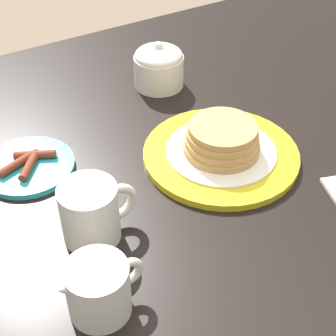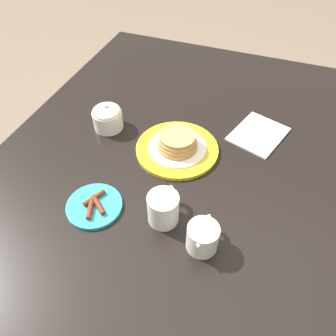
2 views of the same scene
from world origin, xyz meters
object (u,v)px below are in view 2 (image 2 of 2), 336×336
object	(u,v)px
sugar_bowl	(107,117)
side_plate_bacon	(94,205)
coffee_mug	(164,207)
pancake_plate	(178,146)
creamer_pitcher	(202,237)
napkin	(258,134)

from	to	relation	value
sugar_bowl	side_plate_bacon	bearing A→B (deg)	-159.22
coffee_mug	pancake_plate	bearing A→B (deg)	11.24
sugar_bowl	pancake_plate	bearing A→B (deg)	-96.30
side_plate_bacon	creamer_pitcher	bearing A→B (deg)	-92.43
sugar_bowl	napkin	xyz separation A→B (m)	(0.14, -0.48, -0.04)
side_plate_bacon	napkin	distance (m)	0.58
pancake_plate	side_plate_bacon	distance (m)	0.32
napkin	pancake_plate	bearing A→B (deg)	125.91
side_plate_bacon	coffee_mug	xyz separation A→B (m)	(0.03, -0.19, 0.04)
coffee_mug	napkin	xyz separation A→B (m)	(0.42, -0.18, -0.04)
pancake_plate	napkin	size ratio (longest dim) A/B	1.18
pancake_plate	creamer_pitcher	distance (m)	0.34
sugar_bowl	creamer_pitcher	bearing A→B (deg)	-127.75
creamer_pitcher	napkin	bearing A→B (deg)	-7.44
sugar_bowl	napkin	world-z (taller)	sugar_bowl
pancake_plate	creamer_pitcher	bearing A→B (deg)	-150.92
pancake_plate	coffee_mug	xyz separation A→B (m)	(-0.25, -0.05, 0.02)
pancake_plate	napkin	bearing A→B (deg)	-54.09
coffee_mug	sugar_bowl	world-z (taller)	sugar_bowl
pancake_plate	sugar_bowl	size ratio (longest dim) A/B	2.63
creamer_pitcher	napkin	xyz separation A→B (m)	(0.46, -0.06, -0.04)
creamer_pitcher	napkin	size ratio (longest dim) A/B	0.51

